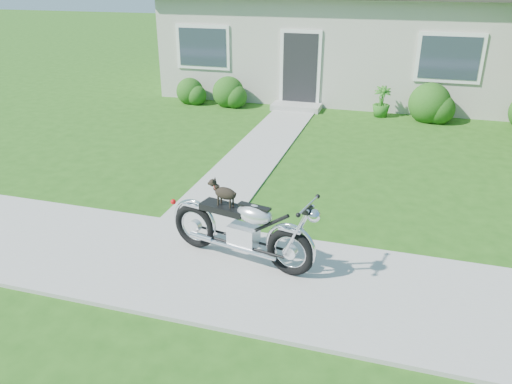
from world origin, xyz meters
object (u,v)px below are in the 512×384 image
at_px(house, 366,23).
at_px(potted_plant_right, 382,102).
at_px(potted_plant_left, 225,94).
at_px(motorcycle_with_dog, 243,229).

xyz_separation_m(house, potted_plant_right, (0.90, -3.44, -1.74)).
height_order(potted_plant_left, potted_plant_right, potted_plant_right).
xyz_separation_m(potted_plant_right, motorcycle_with_dog, (-1.28, -8.30, 0.12)).
distance_m(potted_plant_left, motorcycle_with_dog, 8.93).
bearing_deg(potted_plant_left, potted_plant_right, 0.00).
xyz_separation_m(potted_plant_left, motorcycle_with_dog, (3.27, -8.30, 0.21)).
relative_size(potted_plant_left, motorcycle_with_dog, 0.30).
relative_size(house, potted_plant_left, 18.87).
relative_size(house, motorcycle_with_dog, 5.73).
relative_size(potted_plant_right, motorcycle_with_dog, 0.38).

